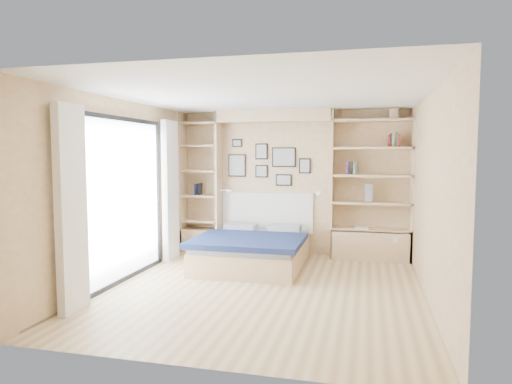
# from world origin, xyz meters

# --- Properties ---
(ground) EXTENTS (4.50, 4.50, 0.00)m
(ground) POSITION_xyz_m (0.00, 0.00, 0.00)
(ground) COLOR #CFB780
(ground) RESTS_ON ground
(room_shell) EXTENTS (4.50, 4.50, 4.50)m
(room_shell) POSITION_xyz_m (-0.39, 1.52, 1.08)
(room_shell) COLOR #D2B482
(room_shell) RESTS_ON ground
(bed) EXTENTS (1.64, 2.02, 1.07)m
(bed) POSITION_xyz_m (-0.45, 1.24, 0.27)
(bed) COLOR #D4B07F
(bed) RESTS_ON ground
(photo_gallery) EXTENTS (1.48, 0.02, 0.82)m
(photo_gallery) POSITION_xyz_m (-0.45, 2.22, 1.60)
(photo_gallery) COLOR black
(photo_gallery) RESTS_ON ground
(reading_lamps) EXTENTS (1.92, 0.12, 0.15)m
(reading_lamps) POSITION_xyz_m (-0.30, 2.00, 1.10)
(reading_lamps) COLOR silver
(reading_lamps) RESTS_ON ground
(shelf_decor) EXTENTS (3.51, 0.23, 2.03)m
(shelf_decor) POSITION_xyz_m (1.19, 2.07, 1.71)
(shelf_decor) COLOR #A51E1E
(shelf_decor) RESTS_ON ground
(deck) EXTENTS (3.20, 4.00, 0.05)m
(deck) POSITION_xyz_m (-3.60, 0.00, 0.00)
(deck) COLOR #716653
(deck) RESTS_ON ground
(deck_chair) EXTENTS (0.49, 0.74, 0.70)m
(deck_chair) POSITION_xyz_m (-2.85, 0.83, 0.33)
(deck_chair) COLOR tan
(deck_chair) RESTS_ON ground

